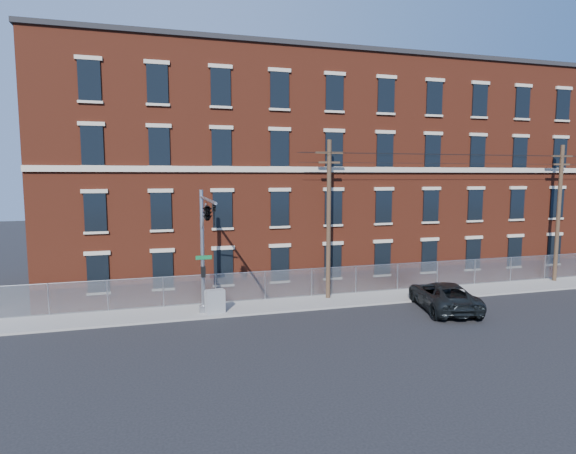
% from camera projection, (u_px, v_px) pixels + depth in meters
% --- Properties ---
extents(ground, '(140.00, 140.00, 0.00)m').
position_uv_depth(ground, '(330.00, 330.00, 24.01)').
color(ground, black).
rests_on(ground, ground).
extents(sidewalk, '(65.00, 3.00, 0.12)m').
position_uv_depth(sidewalk, '(467.00, 290.00, 32.03)').
color(sidewalk, gray).
rests_on(sidewalk, ground).
extents(mill_building, '(55.30, 14.32, 16.30)m').
position_uv_depth(mill_building, '(404.00, 173.00, 39.70)').
color(mill_building, '#5E2212').
rests_on(mill_building, ground).
extents(chain_link_fence, '(59.06, 0.06, 1.85)m').
position_uv_depth(chain_link_fence, '(456.00, 272.00, 33.17)').
color(chain_link_fence, '#A5A8AD').
rests_on(chain_link_fence, ground).
extents(traffic_signal_mast, '(0.90, 6.75, 7.00)m').
position_uv_depth(traffic_signal_mast, '(206.00, 225.00, 23.89)').
color(traffic_signal_mast, '#9EA0A5').
rests_on(traffic_signal_mast, ground).
extents(utility_pole_near, '(1.80, 0.28, 10.00)m').
position_uv_depth(utility_pole_near, '(329.00, 217.00, 29.33)').
color(utility_pole_near, '#423121').
rests_on(utility_pole_near, ground).
extents(utility_pole_mid, '(1.80, 0.28, 10.00)m').
position_uv_depth(utility_pole_mid, '(559.00, 211.00, 34.19)').
color(utility_pole_mid, '#423121').
rests_on(utility_pole_mid, ground).
extents(overhead_wires, '(40.00, 0.62, 0.62)m').
position_uv_depth(overhead_wires, '(562.00, 159.00, 33.78)').
color(overhead_wires, black).
rests_on(overhead_wires, ground).
extents(pickup_truck, '(4.01, 6.44, 1.66)m').
position_uv_depth(pickup_truck, '(443.00, 296.00, 27.58)').
color(pickup_truck, black).
rests_on(pickup_truck, ground).
extents(utility_cabinet, '(1.16, 0.75, 1.34)m').
position_uv_depth(utility_cabinet, '(215.00, 301.00, 26.49)').
color(utility_cabinet, gray).
rests_on(utility_cabinet, sidewalk).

